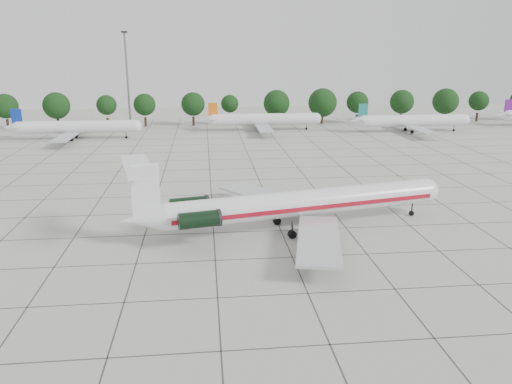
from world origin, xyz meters
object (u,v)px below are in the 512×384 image
Objects in this scene: bg_airliner_b at (76,127)px; floodlight_mast at (127,72)px; main_airliner at (289,204)px; bg_airliner_d at (413,121)px; bg_airliner_c at (264,120)px.

floodlight_mast is (8.86, 26.16, 11.37)m from bg_airliner_b.
bg_airliner_b is (-39.81, 65.96, -0.39)m from main_airliner.
bg_airliner_b is 83.51m from bg_airliner_d.
bg_airliner_c is 42.36m from floodlight_mast.
bg_airliner_c is (5.89, 74.56, -0.39)m from main_airliner.
main_airliner reaches higher than bg_airliner_b.
bg_airliner_b is at bearing -108.72° from floodlight_mast.
bg_airliner_b is at bearing -169.34° from bg_airliner_c.
bg_airliner_b is 1.00× the size of bg_airliner_c.
main_airliner is 80.94m from bg_airliner_d.
floodlight_mast is (-36.83, 17.56, 11.37)m from bg_airliner_c.
bg_airliner_c is 1.00× the size of bg_airliner_d.
bg_airliner_d is (43.67, 68.15, -0.39)m from main_airliner.
bg_airliner_c is 38.32m from bg_airliner_d.
main_airliner is 74.80m from bg_airliner_c.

